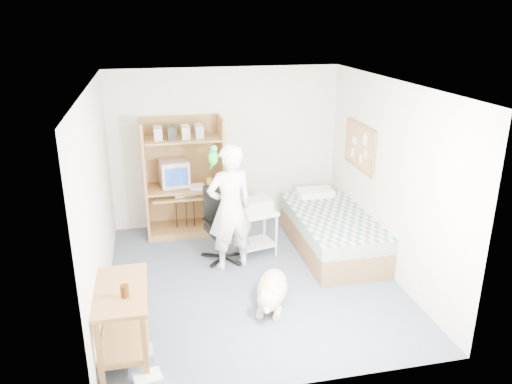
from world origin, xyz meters
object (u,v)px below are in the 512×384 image
side_desk (123,312)px  computer_hutch (184,182)px  bed (331,231)px  dog (272,290)px  office_chair (223,233)px  printer_cart (255,226)px  person (230,208)px

side_desk → computer_hutch: bearing=73.9°
computer_hutch → side_desk: computer_hutch is taller
bed → side_desk: 3.39m
bed → dog: 1.71m
bed → office_chair: size_ratio=1.96×
bed → office_chair: 1.58m
bed → dog: bearing=-134.3°
computer_hutch → side_desk: (-0.85, -2.94, -0.33)m
computer_hutch → dog: computer_hutch is taller
office_chair → printer_cart: (0.46, 0.01, 0.07)m
person → printer_cart: (0.40, 0.31, -0.42)m
office_chair → side_desk: bearing=-136.9°
side_desk → bed: bearing=32.5°
office_chair → person: person is taller
office_chair → person: size_ratio=0.60×
bed → dog: (-1.19, -1.22, -0.11)m
computer_hutch → bed: bearing=-29.3°
computer_hutch → person: bearing=-69.9°
printer_cart → person: bearing=-156.0°
office_chair → dog: bearing=-86.7°
computer_hutch → printer_cart: size_ratio=2.73×
bed → computer_hutch: bearing=150.7°
office_chair → printer_cart: office_chair is taller
bed → person: bearing=-171.8°
printer_cart → bed: bearing=-18.7°
dog → person: bearing=128.3°
dog → printer_cart: (0.08, 1.31, 0.25)m
side_desk → dog: side_desk is taller
side_desk → person: size_ratio=0.58×
bed → office_chair: (-1.57, 0.09, 0.08)m
side_desk → office_chair: bearing=56.1°
bed → side_desk: (-2.85, -1.82, 0.21)m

